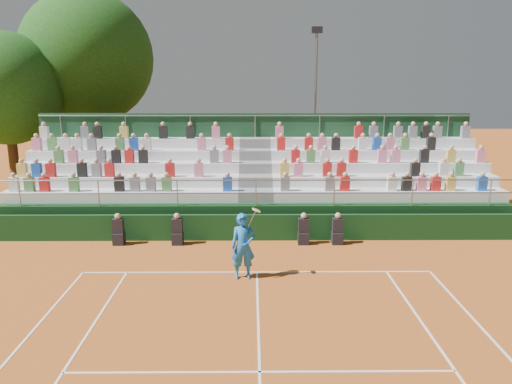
{
  "coord_description": "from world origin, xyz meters",
  "views": [
    {
      "loc": [
        -0.16,
        -14.79,
        6.0
      ],
      "look_at": [
        0.0,
        3.5,
        1.8
      ],
      "focal_mm": 35.0,
      "sensor_mm": 36.0,
      "label": 1
    }
  ],
  "objects_px": {
    "tree_west": "(6,89)",
    "floodlight_mast": "(315,95)",
    "tennis_player": "(243,246)",
    "tree_east": "(87,58)"
  },
  "relations": [
    {
      "from": "tree_east",
      "to": "floodlight_mast",
      "type": "xyz_separation_m",
      "value": [
        12.95,
        -0.7,
        -2.03
      ]
    },
    {
      "from": "tennis_player",
      "to": "tree_east",
      "type": "height_order",
      "value": "tree_east"
    },
    {
      "from": "floodlight_mast",
      "to": "tennis_player",
      "type": "bearing_deg",
      "value": -105.11
    },
    {
      "from": "tennis_player",
      "to": "tree_west",
      "type": "xyz_separation_m",
      "value": [
        -12.38,
        11.94,
        4.42
      ]
    },
    {
      "from": "tree_west",
      "to": "tree_east",
      "type": "xyz_separation_m",
      "value": [
        3.3,
        3.08,
        1.65
      ]
    },
    {
      "from": "tennis_player",
      "to": "floodlight_mast",
      "type": "xyz_separation_m",
      "value": [
        3.87,
        14.33,
        4.03
      ]
    },
    {
      "from": "tree_west",
      "to": "floodlight_mast",
      "type": "relative_size",
      "value": 0.95
    },
    {
      "from": "tree_west",
      "to": "tree_east",
      "type": "relative_size",
      "value": 0.77
    },
    {
      "from": "tennis_player",
      "to": "tree_west",
      "type": "distance_m",
      "value": 17.76
    },
    {
      "from": "floodlight_mast",
      "to": "tree_west",
      "type": "bearing_deg",
      "value": -171.65
    }
  ]
}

